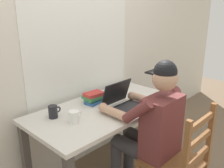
% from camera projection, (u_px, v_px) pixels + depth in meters
% --- Properties ---
extents(back_wall, '(6.00, 0.08, 2.60)m').
position_uv_depth(back_wall, '(73.00, 40.00, 2.34)').
color(back_wall, silver).
rests_on(back_wall, ground).
extents(desk, '(1.41, 0.71, 0.74)m').
position_uv_depth(desk, '(106.00, 117.00, 2.26)').
color(desk, beige).
rests_on(desk, ground).
extents(seated_person, '(0.50, 0.60, 1.24)m').
position_uv_depth(seated_person, '(150.00, 125.00, 2.02)').
color(seated_person, brown).
rests_on(seated_person, ground).
extents(wooden_chair, '(0.42, 0.42, 0.93)m').
position_uv_depth(wooden_chair, '(179.00, 163.00, 1.90)').
color(wooden_chair, brown).
rests_on(wooden_chair, ground).
extents(laptop, '(0.33, 0.30, 0.23)m').
position_uv_depth(laptop, '(124.00, 102.00, 2.18)').
color(laptop, black).
rests_on(laptop, desk).
extents(computer_mouse, '(0.06, 0.10, 0.03)m').
position_uv_depth(computer_mouse, '(147.00, 99.00, 2.35)').
color(computer_mouse, black).
rests_on(computer_mouse, desk).
extents(coffee_mug_white, '(0.12, 0.08, 0.09)m').
position_uv_depth(coffee_mug_white, '(74.00, 117.00, 1.92)').
color(coffee_mug_white, white).
rests_on(coffee_mug_white, desk).
extents(coffee_mug_dark, '(0.11, 0.07, 0.10)m').
position_uv_depth(coffee_mug_dark, '(53.00, 112.00, 2.00)').
color(coffee_mug_dark, black).
rests_on(coffee_mug_dark, desk).
extents(book_stack_main, '(0.19, 0.15, 0.10)m').
position_uv_depth(book_stack_main, '(94.00, 97.00, 2.29)').
color(book_stack_main, '#2D5B9E').
rests_on(book_stack_main, desk).
extents(paper_pile_near_laptop, '(0.26, 0.24, 0.01)m').
position_uv_depth(paper_pile_near_laptop, '(100.00, 97.00, 2.43)').
color(paper_pile_near_laptop, silver).
rests_on(paper_pile_near_laptop, desk).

